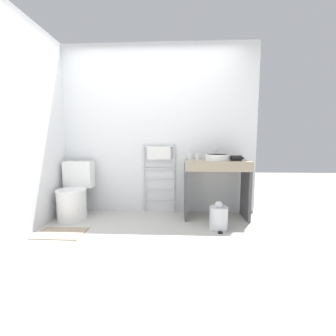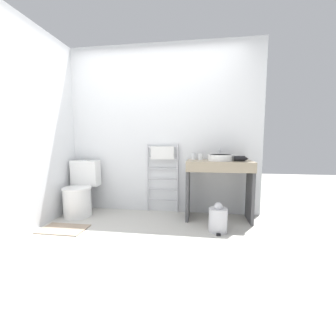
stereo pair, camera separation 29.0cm
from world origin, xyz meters
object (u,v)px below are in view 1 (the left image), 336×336
at_px(toilet, 74,194).
at_px(cup_near_wall, 191,156).
at_px(towel_radiator, 159,164).
at_px(trash_bin, 219,217).
at_px(sink_basin, 218,157).
at_px(cup_near_edge, 197,156).
at_px(hair_dryer, 237,158).

distance_m(toilet, cup_near_wall, 1.78).
relative_size(towel_radiator, cup_near_wall, 10.87).
distance_m(towel_radiator, trash_bin, 1.20).
bearing_deg(cup_near_wall, sink_basin, -22.25).
bearing_deg(cup_near_wall, cup_near_edge, -14.10).
bearing_deg(trash_bin, hair_dryer, 52.76).
relative_size(towel_radiator, sink_basin, 3.08).
height_order(sink_basin, trash_bin, sink_basin).
bearing_deg(towel_radiator, toilet, -165.90).
height_order(sink_basin, cup_near_edge, cup_near_edge).
height_order(towel_radiator, trash_bin, towel_radiator).
bearing_deg(cup_near_edge, toilet, -172.94).
bearing_deg(toilet, trash_bin, -10.19).
height_order(toilet, cup_near_edge, cup_near_edge).
bearing_deg(sink_basin, towel_radiator, 166.12).
relative_size(cup_near_wall, hair_dryer, 0.52).
bearing_deg(sink_basin, trash_bin, -95.90).
bearing_deg(trash_bin, toilet, 169.81).
relative_size(cup_near_wall, trash_bin, 0.27).
bearing_deg(toilet, sink_basin, 2.58).
distance_m(toilet, trash_bin, 2.04).
distance_m(toilet, towel_radiator, 1.31).
bearing_deg(cup_near_edge, towel_radiator, 171.89).
bearing_deg(toilet, towel_radiator, 14.10).
distance_m(towel_radiator, sink_basin, 0.88).
height_order(sink_basin, hair_dryer, sink_basin).
distance_m(cup_near_wall, hair_dryer, 0.66).
relative_size(toilet, towel_radiator, 0.77).
distance_m(cup_near_edge, hair_dryer, 0.56).
distance_m(sink_basin, hair_dryer, 0.26).
distance_m(toilet, cup_near_edge, 1.87).
bearing_deg(trash_bin, sink_basin, 84.10).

